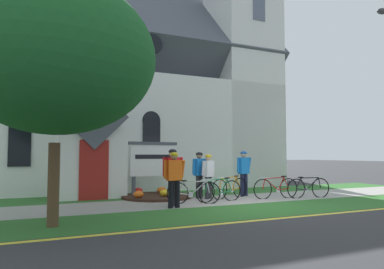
% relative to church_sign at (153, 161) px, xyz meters
% --- Properties ---
extents(ground, '(140.00, 140.00, 0.00)m').
position_rel_church_sign_xyz_m(ground, '(2.16, 0.51, -1.35)').
color(ground, '#333335').
extents(sidewalk_slab, '(32.00, 2.37, 0.01)m').
position_rel_church_sign_xyz_m(sidewalk_slab, '(0.36, -1.97, -1.35)').
color(sidewalk_slab, '#99968E').
rests_on(sidewalk_slab, ground).
extents(grass_verge, '(32.00, 2.29, 0.01)m').
position_rel_church_sign_xyz_m(grass_verge, '(0.36, -4.30, -1.35)').
color(grass_verge, '#2D6628').
rests_on(grass_verge, ground).
extents(church_lawn, '(24.00, 2.22, 0.01)m').
position_rel_church_sign_xyz_m(church_lawn, '(0.36, 0.33, -1.35)').
color(church_lawn, '#2D6628').
rests_on(church_lawn, ground).
extents(curb_paint_stripe, '(28.00, 0.16, 0.01)m').
position_rel_church_sign_xyz_m(curb_paint_stripe, '(0.36, -5.59, -1.35)').
color(curb_paint_stripe, yellow).
rests_on(curb_paint_stripe, ground).
extents(church_building, '(14.82, 11.61, 13.15)m').
position_rel_church_sign_xyz_m(church_building, '(0.81, 6.01, 3.54)').
color(church_building, white).
rests_on(church_building, ground).
extents(church_sign, '(1.95, 0.25, 2.07)m').
position_rel_church_sign_xyz_m(church_sign, '(0.00, 0.00, 0.00)').
color(church_sign, '#474C56').
rests_on(church_sign, ground).
extents(flower_bed, '(2.56, 2.56, 0.34)m').
position_rel_church_sign_xyz_m(flower_bed, '(-0.01, -0.48, -1.27)').
color(flower_bed, '#382319').
rests_on(flower_bed, ground).
extents(bicycle_blue, '(1.80, 0.21, 0.83)m').
position_rel_church_sign_xyz_m(bicycle_blue, '(3.89, -2.40, -0.97)').
color(bicycle_blue, black).
rests_on(bicycle_blue, ground).
extents(bicycle_red, '(1.63, 0.70, 0.78)m').
position_rel_church_sign_xyz_m(bicycle_red, '(0.60, -2.42, -0.98)').
color(bicycle_red, black).
rests_on(bicycle_red, ground).
extents(bicycle_orange, '(1.73, 0.30, 0.80)m').
position_rel_church_sign_xyz_m(bicycle_orange, '(5.07, -2.75, -0.97)').
color(bicycle_orange, black).
rests_on(bicycle_orange, ground).
extents(bicycle_yellow, '(1.74, 0.50, 0.84)m').
position_rel_church_sign_xyz_m(bicycle_yellow, '(2.40, -1.68, -0.97)').
color(bicycle_yellow, black).
rests_on(bicycle_yellow, ground).
extents(bicycle_silver, '(1.76, 0.12, 0.83)m').
position_rel_church_sign_xyz_m(bicycle_silver, '(1.61, -2.29, -0.97)').
color(bicycle_silver, black).
rests_on(bicycle_silver, ground).
extents(cyclist_in_green_jersey, '(0.66, 0.30, 1.66)m').
position_rel_church_sign_xyz_m(cyclist_in_green_jersey, '(-0.29, -3.01, -0.38)').
color(cyclist_in_green_jersey, black).
rests_on(cyclist_in_green_jersey, ground).
extents(cyclist_in_white_jersey, '(0.68, 0.34, 1.76)m').
position_rel_church_sign_xyz_m(cyclist_in_white_jersey, '(-0.20, -2.64, -0.31)').
color(cyclist_in_white_jersey, '#2D2D33').
rests_on(cyclist_in_white_jersey, ground).
extents(cyclist_in_orange_jersey, '(0.63, 0.41, 1.68)m').
position_rel_church_sign_xyz_m(cyclist_in_orange_jersey, '(1.36, -1.25, -0.36)').
color(cyclist_in_orange_jersey, '#2D2D33').
rests_on(cyclist_in_orange_jersey, ground).
extents(cyclist_in_yellow_jersey, '(0.66, 0.35, 1.72)m').
position_rel_church_sign_xyz_m(cyclist_in_yellow_jersey, '(3.22, -1.31, -0.33)').
color(cyclist_in_yellow_jersey, '#191E38').
rests_on(cyclist_in_yellow_jersey, ground).
extents(cyclist_in_blue_jersey, '(0.60, 0.40, 1.60)m').
position_rel_church_sign_xyz_m(cyclist_in_blue_jersey, '(1.60, -1.50, -0.43)').
color(cyclist_in_blue_jersey, '#2D2D33').
rests_on(cyclist_in_blue_jersey, ground).
extents(roadside_conifer, '(3.63, 3.63, 8.52)m').
position_rel_church_sign_xyz_m(roadside_conifer, '(8.67, 6.84, 4.09)').
color(roadside_conifer, '#3D2D1E').
rests_on(roadside_conifer, ground).
extents(verge_sapling, '(4.48, 4.48, 5.51)m').
position_rel_church_sign_xyz_m(verge_sapling, '(-3.66, -4.38, 2.41)').
color(verge_sapling, '#4C3823').
rests_on(verge_sapling, ground).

